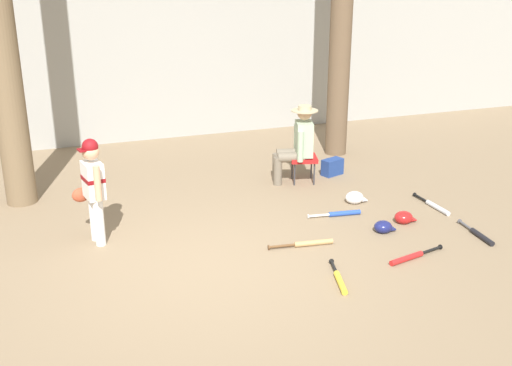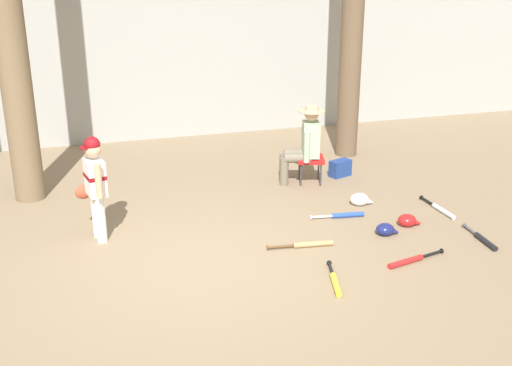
% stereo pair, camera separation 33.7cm
% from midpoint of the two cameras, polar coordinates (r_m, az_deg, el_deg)
% --- Properties ---
extents(ground_plane, '(60.00, 60.00, 0.00)m').
position_cam_midpoint_polar(ground_plane, '(7.09, -3.21, -7.61)').
color(ground_plane, '#7F6B51').
extents(concrete_back_wall, '(18.00, 0.36, 3.12)m').
position_cam_midpoint_polar(concrete_back_wall, '(11.89, -9.96, 11.37)').
color(concrete_back_wall, '#9E9E99').
rests_on(concrete_back_wall, ground).
extents(tree_near_player, '(0.59, 0.59, 5.83)m').
position_cam_midpoint_polar(tree_near_player, '(8.96, -20.79, 14.53)').
color(tree_near_player, brown).
rests_on(tree_near_player, ground).
extents(tree_behind_spectator, '(0.51, 0.51, 5.33)m').
position_cam_midpoint_polar(tree_behind_spectator, '(10.68, 9.76, 15.07)').
color(tree_behind_spectator, brown).
rests_on(tree_behind_spectator, ground).
extents(young_ballplayer, '(0.39, 0.57, 1.31)m').
position_cam_midpoint_polar(young_ballplayer, '(7.66, -13.31, 0.10)').
color(young_ballplayer, white).
rests_on(young_ballplayer, ground).
extents(folding_stool, '(0.49, 0.49, 0.41)m').
position_cam_midpoint_polar(folding_stool, '(9.54, 5.98, 2.09)').
color(folding_stool, red).
rests_on(folding_stool, ground).
extents(seated_spectator, '(0.68, 0.53, 1.20)m').
position_cam_midpoint_polar(seated_spectator, '(9.45, 5.45, 3.68)').
color(seated_spectator, '#6B6051').
rests_on(seated_spectator, ground).
extents(handbag_beside_stool, '(0.38, 0.28, 0.26)m').
position_cam_midpoint_polar(handbag_beside_stool, '(9.97, 8.65, 1.34)').
color(handbag_beside_stool, navy).
rests_on(handbag_beside_stool, ground).
extents(bat_blue_youth, '(0.74, 0.16, 0.07)m').
position_cam_midpoint_polar(bat_blue_youth, '(8.43, 9.14, -2.93)').
color(bat_blue_youth, '#2347AD').
rests_on(bat_blue_youth, ground).
extents(bat_aluminum_silver, '(0.08, 0.79, 0.07)m').
position_cam_midpoint_polar(bat_aluminum_silver, '(8.92, 17.55, -2.33)').
color(bat_aluminum_silver, '#B7BCC6').
rests_on(bat_aluminum_silver, ground).
extents(bat_wood_tan, '(0.80, 0.16, 0.07)m').
position_cam_midpoint_polar(bat_wood_tan, '(7.54, 6.05, -5.61)').
color(bat_wood_tan, tan).
rests_on(bat_wood_tan, ground).
extents(bat_black_composite, '(0.12, 0.72, 0.07)m').
position_cam_midpoint_polar(bat_black_composite, '(8.17, 21.13, -4.85)').
color(bat_black_composite, black).
rests_on(bat_black_composite, ground).
extents(bat_yellow_trainer, '(0.24, 0.70, 0.07)m').
position_cam_midpoint_polar(bat_yellow_trainer, '(6.77, 8.66, -8.92)').
color(bat_yellow_trainer, yellow).
rests_on(bat_yellow_trainer, ground).
extents(bat_red_barrel, '(0.80, 0.24, 0.07)m').
position_cam_midpoint_polar(bat_red_barrel, '(7.38, 15.14, -6.84)').
color(bat_red_barrel, red).
rests_on(bat_red_barrel, ground).
extents(batting_helmet_red, '(0.29, 0.22, 0.17)m').
position_cam_midpoint_polar(batting_helmet_red, '(8.34, 14.76, -3.33)').
color(batting_helmet_red, '#A81919').
rests_on(batting_helmet_red, ground).
extents(batting_helmet_white, '(0.31, 0.24, 0.18)m').
position_cam_midpoint_polar(batting_helmet_white, '(8.89, 10.51, -1.49)').
color(batting_helmet_white, silver).
rests_on(batting_helmet_white, ground).
extents(batting_helmet_navy, '(0.28, 0.21, 0.16)m').
position_cam_midpoint_polar(batting_helmet_navy, '(8.01, 12.90, -4.17)').
color(batting_helmet_navy, navy).
rests_on(batting_helmet_navy, ground).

